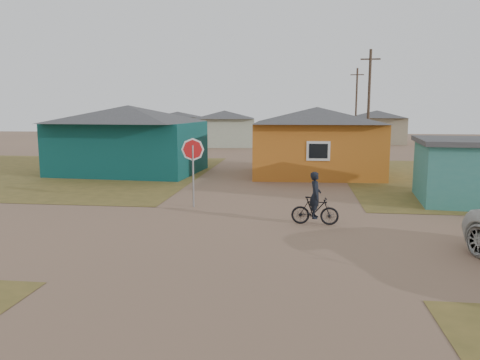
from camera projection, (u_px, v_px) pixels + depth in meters
The scene contains 11 objects.
ground at pixel (246, 239), 13.76m from camera, with size 120.00×120.00×0.00m, color #82614B.
grass_nw at pixel (40, 172), 28.22m from camera, with size 20.00×18.00×0.00m, color brown.
house_teal at pixel (129, 138), 27.73m from camera, with size 8.93×7.08×4.00m.
house_yellow at pixel (316, 140), 26.88m from camera, with size 7.72×6.76×3.90m.
house_pale_west at pixel (225, 128), 47.56m from camera, with size 7.04×6.15×3.60m.
house_beige_east at pixel (376, 126), 51.49m from camera, with size 6.95×6.05×3.60m.
house_pale_north at pixel (178, 124), 60.32m from camera, with size 6.28×5.81×3.40m.
utility_pole_near at pixel (369, 104), 33.92m from camera, with size 1.40×0.20×8.00m.
utility_pole_far at pixel (356, 105), 49.49m from camera, with size 1.40×0.20×8.00m.
stop_sign at pixel (193, 157), 17.98m from camera, with size 0.85×0.32×2.69m.
cyclist at pixel (315, 206), 15.42m from camera, with size 1.58×0.58×1.76m.
Camera 1 is at (1.46, -13.26, 3.82)m, focal length 35.00 mm.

